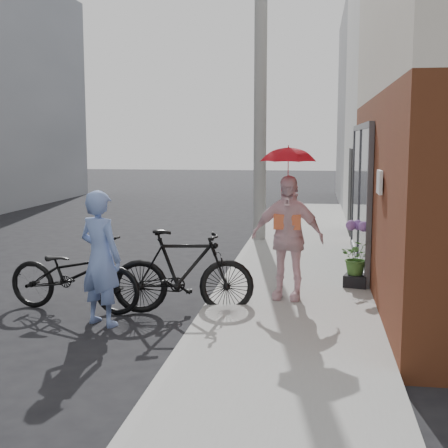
% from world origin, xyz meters
% --- Properties ---
extents(ground, '(80.00, 80.00, 0.00)m').
position_xyz_m(ground, '(0.00, 0.00, 0.00)').
color(ground, black).
rests_on(ground, ground).
extents(sidewalk, '(2.20, 24.00, 0.12)m').
position_xyz_m(sidewalk, '(2.10, 2.00, 0.06)').
color(sidewalk, gray).
rests_on(sidewalk, ground).
extents(curb, '(0.12, 24.00, 0.12)m').
position_xyz_m(curb, '(0.94, 2.00, 0.06)').
color(curb, '#9E9E99').
rests_on(curb, ground).
extents(utility_pole, '(0.28, 0.28, 7.00)m').
position_xyz_m(utility_pole, '(1.10, 6.00, 3.50)').
color(utility_pole, '#9E9E99').
rests_on(utility_pole, ground).
extents(officer, '(0.75, 0.64, 1.73)m').
position_xyz_m(officer, '(-0.33, -0.49, 0.87)').
color(officer, '#748FCF').
rests_on(officer, ground).
extents(bike_left, '(2.05, 0.95, 1.04)m').
position_xyz_m(bike_left, '(-0.92, 0.07, 0.52)').
color(bike_left, black).
rests_on(bike_left, ground).
extents(bike_right, '(1.98, 0.83, 1.15)m').
position_xyz_m(bike_right, '(0.60, 0.18, 0.58)').
color(bike_right, black).
rests_on(bike_right, ground).
extents(kimono_woman, '(1.08, 0.60, 1.75)m').
position_xyz_m(kimono_woman, '(1.97, 0.73, 0.99)').
color(kimono_woman, silver).
rests_on(kimono_woman, sidewalk).
extents(parasol, '(0.76, 0.76, 0.67)m').
position_xyz_m(parasol, '(1.97, 0.73, 2.20)').
color(parasol, red).
rests_on(parasol, kimono_woman).
extents(planter, '(0.42, 0.42, 0.18)m').
position_xyz_m(planter, '(3.00, 1.61, 0.21)').
color(planter, black).
rests_on(planter, sidewalk).
extents(potted_plant, '(0.49, 0.42, 0.54)m').
position_xyz_m(potted_plant, '(3.00, 1.61, 0.57)').
color(potted_plant, '#42722D').
rests_on(potted_plant, planter).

